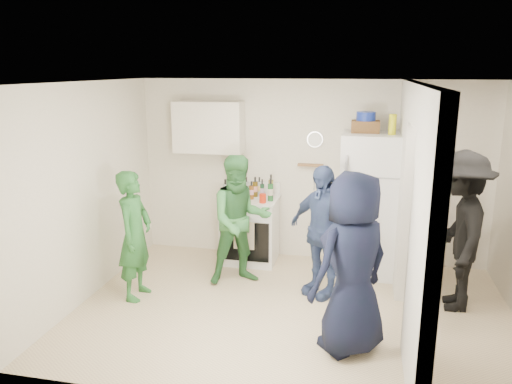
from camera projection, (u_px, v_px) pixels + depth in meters
floor at (292, 311)px, 5.58m from camera, size 4.80×4.80×0.00m
wall_back at (311, 172)px, 6.89m from camera, size 4.80×0.00×4.80m
wall_front at (262, 263)px, 3.66m from camera, size 4.80×0.00×4.80m
wall_left at (88, 192)px, 5.76m from camera, size 0.00×3.40×3.40m
ceiling at (296, 83)px, 4.97m from camera, size 4.80×4.80×0.00m
partition_pier_back at (404, 185)px, 6.08m from camera, size 0.12×1.20×2.50m
partition_pier_front at (424, 247)px, 3.99m from camera, size 0.12×1.20×2.50m
partition_header at (420, 105)px, 4.78m from camera, size 0.12×1.00×0.40m
stove at (250, 230)px, 6.93m from camera, size 0.76×0.64×0.91m
upper_cabinet at (209, 127)px, 6.86m from camera, size 0.95×0.34×0.70m
fridge at (369, 204)px, 6.46m from camera, size 0.76×0.74×1.85m
wicker_basket at (365, 127)px, 6.29m from camera, size 0.35×0.25×0.15m
blue_bowl at (366, 116)px, 6.26m from camera, size 0.24×0.24×0.11m
yellow_cup_stack_top at (392, 124)px, 6.07m from camera, size 0.09×0.09×0.25m
wall_clock at (315, 139)px, 6.75m from camera, size 0.22×0.02×0.22m
spice_shelf at (310, 165)px, 6.82m from camera, size 0.35×0.08×0.03m
yellow_cup_stack_stove at (237, 193)px, 6.60m from camera, size 0.09×0.09×0.25m
red_cup at (263, 198)px, 6.57m from camera, size 0.09×0.09×0.12m
person_green_left at (135, 235)px, 5.77m from camera, size 0.37×0.56×1.52m
person_green_center at (240, 220)px, 6.16m from camera, size 0.98×0.91×1.63m
person_denim at (321, 231)px, 5.82m from camera, size 0.98×0.85×1.58m
person_navy at (352, 264)px, 4.63m from camera, size 1.00×1.00×1.75m
person_nook at (459, 231)px, 5.48m from camera, size 0.72×1.19×1.79m
bottle_a at (233, 185)px, 6.96m from camera, size 0.07×0.07×0.28m
bottle_b at (235, 188)px, 6.75m from camera, size 0.07×0.07×0.31m
bottle_c at (246, 186)px, 6.94m from camera, size 0.06×0.06×0.26m
bottle_d at (251, 190)px, 6.74m from camera, size 0.06×0.06×0.25m
bottle_e at (259, 186)px, 6.93m from camera, size 0.06×0.06×0.26m
bottle_f at (262, 189)px, 6.78m from camera, size 0.06×0.06×0.27m
bottle_g at (271, 186)px, 6.85m from camera, size 0.07×0.07×0.32m
bottle_h at (225, 189)px, 6.73m from camera, size 0.07×0.07×0.28m
bottle_i at (255, 187)px, 6.87m from camera, size 0.07×0.07×0.28m
bottle_j at (271, 190)px, 6.64m from camera, size 0.07×0.07×0.31m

